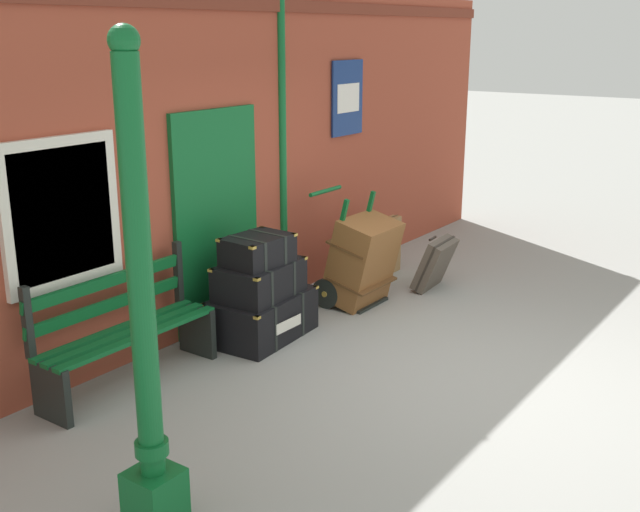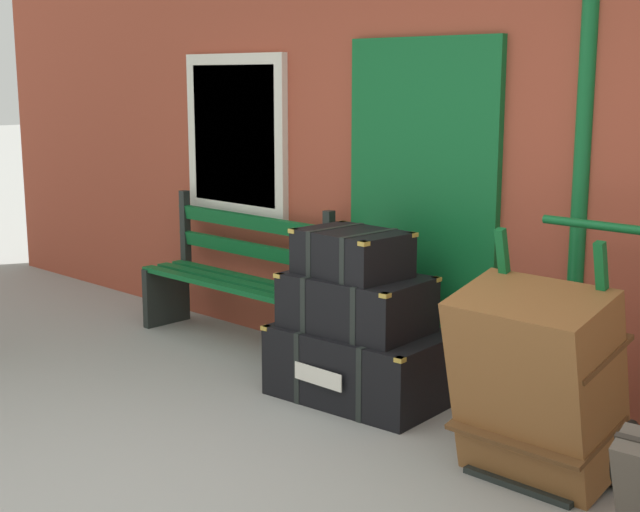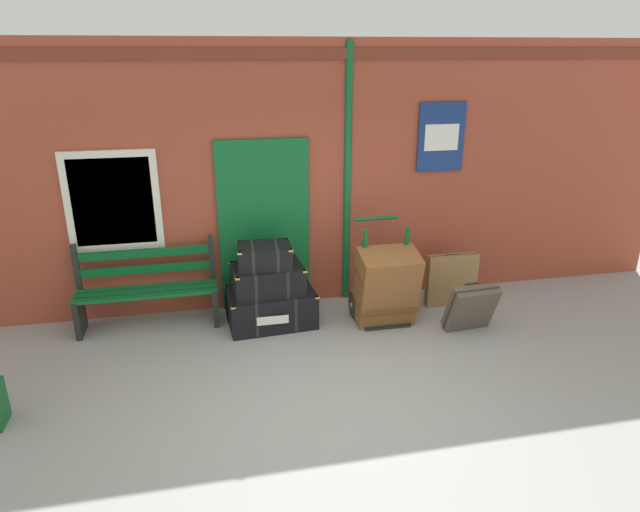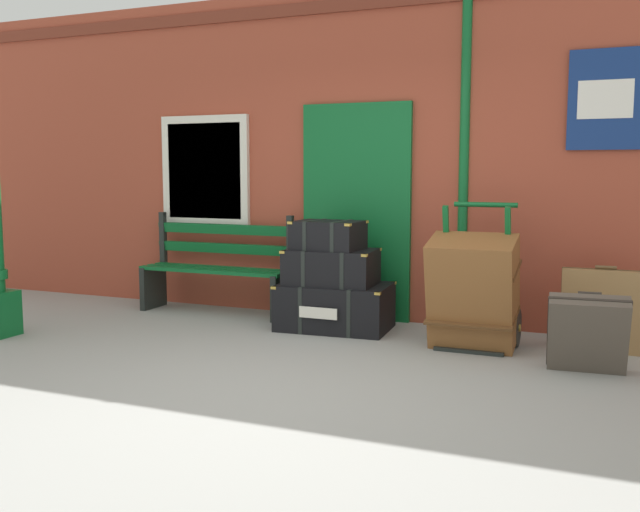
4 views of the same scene
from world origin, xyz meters
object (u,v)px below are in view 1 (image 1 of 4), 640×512
object	(u,v)px
platform_bench	(124,332)
steamer_trunk_base	(262,316)
porters_trolley	(348,277)
large_brown_trunk	(362,261)
suitcase_caramel	(383,248)
steamer_trunk_middle	(259,279)
steamer_trunk_top	(257,250)
suitcase_umber	(435,264)
lamp_post	(146,363)

from	to	relation	value
platform_bench	steamer_trunk_base	xyz separation A→B (m)	(1.40, -0.27, -0.23)
platform_bench	porters_trolley	size ratio (longest dim) A/B	1.35
large_brown_trunk	suitcase_caramel	distance (m)	1.06
platform_bench	steamer_trunk_middle	distance (m)	1.41
steamer_trunk_top	suitcase_umber	bearing A→B (deg)	-15.87
lamp_post	large_brown_trunk	distance (m)	4.16
platform_bench	suitcase_caramel	world-z (taller)	platform_bench
platform_bench	steamer_trunk_base	size ratio (longest dim) A/B	1.52
suitcase_caramel	steamer_trunk_base	bearing A→B (deg)	-178.36
steamer_trunk_top	suitcase_caramel	xyz separation A→B (m)	(2.36, 0.09, -0.54)
steamer_trunk_middle	suitcase_caramel	size ratio (longest dim) A/B	1.20
steamer_trunk_base	suitcase_caramel	bearing A→B (deg)	1.64
lamp_post	suitcase_caramel	distance (m)	5.21
lamp_post	suitcase_caramel	world-z (taller)	lamp_post
steamer_trunk_top	large_brown_trunk	distance (m)	1.45
steamer_trunk_top	large_brown_trunk	bearing A→B (deg)	-10.68
porters_trolley	suitcase_umber	distance (m)	1.06
steamer_trunk_base	steamer_trunk_middle	bearing A→B (deg)	-161.75
large_brown_trunk	suitcase_caramel	size ratio (longest dim) A/B	1.35
platform_bench	large_brown_trunk	distance (m)	2.77
large_brown_trunk	platform_bench	bearing A→B (deg)	168.66
steamer_trunk_base	suitcase_umber	bearing A→B (deg)	-16.73
porters_trolley	suitcase_umber	size ratio (longest dim) A/B	2.00
large_brown_trunk	steamer_trunk_top	bearing A→B (deg)	169.32
platform_bench	porters_trolley	distance (m)	2.75
steamer_trunk_top	porters_trolley	world-z (taller)	porters_trolley
platform_bench	suitcase_umber	xyz separation A→B (m)	(3.62, -0.93, -0.15)
steamer_trunk_middle	suitcase_umber	world-z (taller)	steamer_trunk_middle
steamer_trunk_base	steamer_trunk_top	size ratio (longest dim) A/B	1.68
steamer_trunk_middle	suitcase_umber	bearing A→B (deg)	-16.27
steamer_trunk_top	large_brown_trunk	size ratio (longest dim) A/B	0.66
lamp_post	large_brown_trunk	size ratio (longest dim) A/B	2.94
steamer_trunk_base	large_brown_trunk	size ratio (longest dim) A/B	1.10
steamer_trunk_middle	suitcase_caramel	distance (m)	2.35
large_brown_trunk	suitcase_umber	size ratio (longest dim) A/B	1.62
platform_bench	suitcase_caramel	distance (m)	3.71
steamer_trunk_middle	porters_trolley	xyz separation A→B (m)	(1.35, -0.09, -0.31)
porters_trolley	steamer_trunk_base	bearing A→B (deg)	175.59
suitcase_caramel	porters_trolley	bearing A→B (deg)	-170.37
platform_bench	steamer_trunk_middle	bearing A→B (deg)	-11.39
porters_trolley	suitcase_umber	world-z (taller)	porters_trolley
steamer_trunk_middle	steamer_trunk_top	world-z (taller)	steamer_trunk_top
large_brown_trunk	suitcase_caramel	xyz separation A→B (m)	(0.99, 0.34, -0.14)
steamer_trunk_base	steamer_trunk_top	bearing A→B (deg)	-161.79
large_brown_trunk	steamer_trunk_base	bearing A→B (deg)	168.04
steamer_trunk_base	suitcase_caramel	world-z (taller)	suitcase_caramel
steamer_trunk_top	porters_trolley	size ratio (longest dim) A/B	0.53
steamer_trunk_top	steamer_trunk_base	bearing A→B (deg)	18.21
steamer_trunk_base	lamp_post	bearing A→B (deg)	-151.95
lamp_post	large_brown_trunk	world-z (taller)	lamp_post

